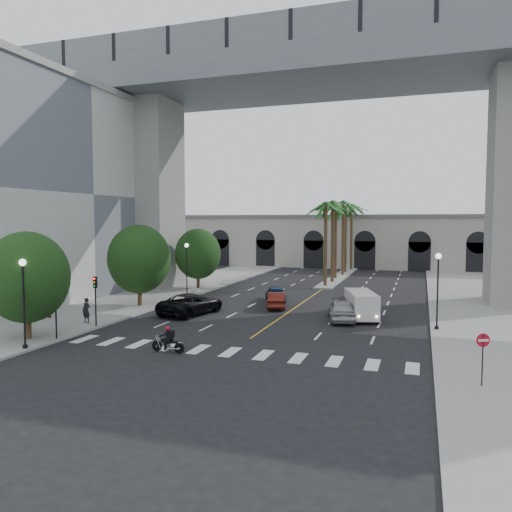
% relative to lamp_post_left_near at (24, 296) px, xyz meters
% --- Properties ---
extents(ground, '(140.00, 140.00, 0.00)m').
position_rel_lamp_post_left_near_xyz_m(ground, '(11.40, 5.00, -3.22)').
color(ground, black).
rests_on(ground, ground).
extents(sidewalk_left, '(8.00, 100.00, 0.15)m').
position_rel_lamp_post_left_near_xyz_m(sidewalk_left, '(-3.60, 20.00, -3.15)').
color(sidewalk_left, gray).
rests_on(sidewalk_left, ground).
extents(sidewalk_right, '(8.00, 100.00, 0.15)m').
position_rel_lamp_post_left_near_xyz_m(sidewalk_right, '(26.40, 20.00, -3.15)').
color(sidewalk_right, gray).
rests_on(sidewalk_right, ground).
extents(median, '(2.00, 24.00, 0.20)m').
position_rel_lamp_post_left_near_xyz_m(median, '(11.40, 43.00, -3.12)').
color(median, gray).
rests_on(median, ground).
extents(building_left, '(16.50, 32.50, 20.60)m').
position_rel_lamp_post_left_near_xyz_m(building_left, '(-15.60, 17.00, 7.09)').
color(building_left, silver).
rests_on(building_left, ground).
extents(pier_building, '(71.00, 10.50, 8.50)m').
position_rel_lamp_post_left_near_xyz_m(pier_building, '(11.40, 60.00, 1.04)').
color(pier_building, '#B5AEA2').
rests_on(pier_building, ground).
extents(bridge, '(75.00, 13.00, 26.00)m').
position_rel_lamp_post_left_near_xyz_m(bridge, '(14.82, 27.00, 15.29)').
color(bridge, gray).
rests_on(bridge, ground).
extents(palm_a, '(3.20, 3.20, 10.30)m').
position_rel_lamp_post_left_near_xyz_m(palm_a, '(11.40, 33.00, 5.88)').
color(palm_a, '#47331E').
rests_on(palm_a, ground).
extents(palm_b, '(3.20, 3.20, 10.60)m').
position_rel_lamp_post_left_near_xyz_m(palm_b, '(11.50, 37.00, 6.15)').
color(palm_b, '#47331E').
rests_on(palm_b, ground).
extents(palm_c, '(3.20, 3.20, 10.10)m').
position_rel_lamp_post_left_near_xyz_m(palm_c, '(11.20, 41.00, 5.69)').
color(palm_c, '#47331E').
rests_on(palm_c, ground).
extents(palm_d, '(3.20, 3.20, 10.90)m').
position_rel_lamp_post_left_near_xyz_m(palm_d, '(11.55, 45.00, 6.43)').
color(palm_d, '#47331E').
rests_on(palm_d, ground).
extents(palm_e, '(3.20, 3.20, 10.40)m').
position_rel_lamp_post_left_near_xyz_m(palm_e, '(11.30, 49.00, 5.97)').
color(palm_e, '#47331E').
rests_on(palm_e, ground).
extents(palm_f, '(3.20, 3.20, 10.70)m').
position_rel_lamp_post_left_near_xyz_m(palm_f, '(11.60, 53.00, 6.24)').
color(palm_f, '#47331E').
rests_on(palm_f, ground).
extents(street_tree_near, '(5.20, 5.20, 6.89)m').
position_rel_lamp_post_left_near_xyz_m(street_tree_near, '(-1.60, 2.00, 0.80)').
color(street_tree_near, '#382616').
rests_on(street_tree_near, ground).
extents(street_tree_mid, '(5.44, 5.44, 7.21)m').
position_rel_lamp_post_left_near_xyz_m(street_tree_mid, '(-1.60, 15.00, 0.99)').
color(street_tree_mid, '#382616').
rests_on(street_tree_mid, ground).
extents(street_tree_far, '(5.04, 5.04, 6.68)m').
position_rel_lamp_post_left_near_xyz_m(street_tree_far, '(-1.60, 27.00, 0.68)').
color(street_tree_far, '#382616').
rests_on(street_tree_far, ground).
extents(lamp_post_left_near, '(0.40, 0.40, 5.35)m').
position_rel_lamp_post_left_near_xyz_m(lamp_post_left_near, '(0.00, 0.00, 0.00)').
color(lamp_post_left_near, black).
rests_on(lamp_post_left_near, ground).
extents(lamp_post_left_far, '(0.40, 0.40, 5.35)m').
position_rel_lamp_post_left_near_xyz_m(lamp_post_left_far, '(0.00, 21.00, 0.00)').
color(lamp_post_left_far, black).
rests_on(lamp_post_left_far, ground).
extents(lamp_post_right, '(0.40, 0.40, 5.35)m').
position_rel_lamp_post_left_near_xyz_m(lamp_post_right, '(22.80, 13.00, 0.00)').
color(lamp_post_right, black).
rests_on(lamp_post_right, ground).
extents(traffic_signal_near, '(0.25, 0.18, 3.65)m').
position_rel_lamp_post_left_near_xyz_m(traffic_signal_near, '(0.10, 2.50, -0.71)').
color(traffic_signal_near, black).
rests_on(traffic_signal_near, ground).
extents(traffic_signal_far, '(0.25, 0.18, 3.65)m').
position_rel_lamp_post_left_near_xyz_m(traffic_signal_far, '(0.10, 6.50, -0.71)').
color(traffic_signal_far, black).
rests_on(traffic_signal_far, ground).
extents(motorcycle_rider, '(2.10, 0.57, 1.51)m').
position_rel_lamp_post_left_near_xyz_m(motorcycle_rider, '(8.09, 2.32, -2.54)').
color(motorcycle_rider, black).
rests_on(motorcycle_rider, ground).
extents(car_a, '(3.01, 5.16, 1.65)m').
position_rel_lamp_post_left_near_xyz_m(car_a, '(16.08, 14.54, -2.40)').
color(car_a, '#A4A4A8').
rests_on(car_a, ground).
extents(car_b, '(2.55, 4.48, 1.40)m').
position_rel_lamp_post_left_near_xyz_m(car_b, '(9.90, 18.27, -2.52)').
color(car_b, '#501610').
rests_on(car_b, ground).
extents(car_c, '(4.06, 6.58, 1.70)m').
position_rel_lamp_post_left_near_xyz_m(car_c, '(4.16, 13.36, -2.37)').
color(car_c, black).
rests_on(car_c, ground).
extents(car_d, '(2.57, 5.34, 1.50)m').
position_rel_lamp_post_left_near_xyz_m(car_d, '(16.17, 18.79, -2.47)').
color(car_d, '#5E5D62').
rests_on(car_d, ground).
extents(car_e, '(3.13, 4.51, 1.43)m').
position_rel_lamp_post_left_near_xyz_m(car_e, '(8.76, 21.95, -2.51)').
color(car_e, '#0E2341').
rests_on(car_e, ground).
extents(cargo_van, '(3.22, 5.26, 2.10)m').
position_rel_lamp_post_left_near_xyz_m(cargo_van, '(17.42, 15.59, -2.05)').
color(cargo_van, silver).
rests_on(cargo_van, ground).
extents(pedestrian_a, '(0.70, 0.50, 1.82)m').
position_rel_lamp_post_left_near_xyz_m(pedestrian_a, '(-1.24, 7.22, -2.16)').
color(pedestrian_a, black).
rests_on(pedestrian_a, sidewalk_left).
extents(pedestrian_b, '(1.19, 1.12, 1.94)m').
position_rel_lamp_post_left_near_xyz_m(pedestrian_b, '(-5.28, 7.90, -2.10)').
color(pedestrian_b, black).
rests_on(pedestrian_b, sidewalk_left).
extents(do_not_enter_sign, '(0.59, 0.26, 2.54)m').
position_rel_lamp_post_left_near_xyz_m(do_not_enter_sign, '(24.40, 1.19, -1.38)').
color(do_not_enter_sign, black).
rests_on(do_not_enter_sign, ground).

